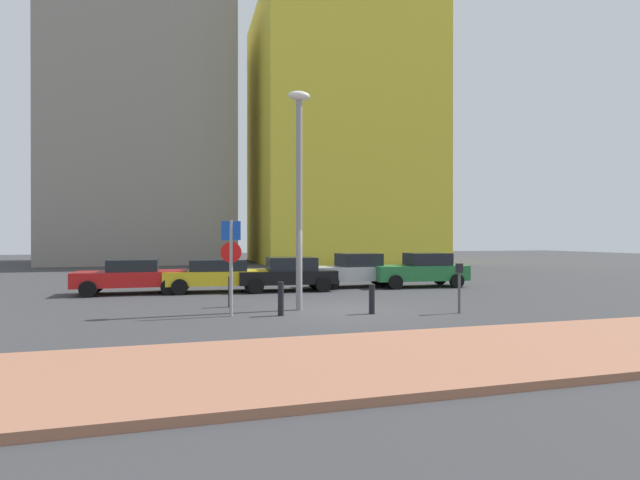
% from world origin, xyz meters
% --- Properties ---
extents(ground_plane, '(120.00, 120.00, 0.00)m').
position_xyz_m(ground_plane, '(0.00, 0.00, 0.00)').
color(ground_plane, '#38383A').
extents(sidewalk_brick, '(40.00, 4.14, 0.14)m').
position_xyz_m(sidewalk_brick, '(0.00, -6.19, 0.07)').
color(sidewalk_brick, '#9E664C').
rests_on(sidewalk_brick, ground).
extents(parked_car_red, '(4.33, 1.99, 1.39)m').
position_xyz_m(parked_car_red, '(-6.77, 6.60, 0.72)').
color(parked_car_red, red).
rests_on(parked_car_red, ground).
extents(parked_car_yellow, '(4.31, 2.16, 1.36)m').
position_xyz_m(parked_car_yellow, '(-3.40, 6.31, 0.73)').
color(parked_car_yellow, gold).
rests_on(parked_car_yellow, ground).
extents(parked_car_black, '(4.20, 2.12, 1.44)m').
position_xyz_m(parked_car_black, '(-0.44, 5.97, 0.75)').
color(parked_car_black, black).
rests_on(parked_car_black, ground).
extents(parked_car_silver, '(4.30, 2.04, 1.55)m').
position_xyz_m(parked_car_silver, '(2.92, 6.67, 0.78)').
color(parked_car_silver, '#B7BABF').
rests_on(parked_car_silver, ground).
extents(parked_car_green, '(4.43, 2.13, 1.57)m').
position_xyz_m(parked_car_green, '(5.83, 5.90, 0.79)').
color(parked_car_green, '#237238').
rests_on(parked_car_green, ground).
extents(parking_sign_post, '(0.60, 0.10, 2.78)m').
position_xyz_m(parking_sign_post, '(-3.43, -0.17, 1.75)').
color(parking_sign_post, gray).
rests_on(parking_sign_post, ground).
extents(parking_meter, '(0.18, 0.14, 1.50)m').
position_xyz_m(parking_meter, '(3.22, -1.49, 0.96)').
color(parking_meter, '#4C4C51').
rests_on(parking_meter, ground).
extents(street_lamp, '(0.70, 0.36, 6.87)m').
position_xyz_m(street_lamp, '(-1.26, 0.47, 4.05)').
color(street_lamp, gray).
rests_on(street_lamp, ground).
extents(traffic_bollard_near, '(0.18, 0.18, 0.88)m').
position_xyz_m(traffic_bollard_near, '(0.65, -0.88, 0.44)').
color(traffic_bollard_near, black).
rests_on(traffic_bollard_near, ground).
extents(traffic_bollard_mid, '(0.17, 0.17, 0.99)m').
position_xyz_m(traffic_bollard_mid, '(-2.03, -0.47, 0.49)').
color(traffic_bollard_mid, black).
rests_on(traffic_bollard_mid, ground).
extents(traffic_bollard_far, '(0.15, 0.15, 1.00)m').
position_xyz_m(traffic_bollard_far, '(-3.27, 1.71, 0.50)').
color(traffic_bollard_far, black).
rests_on(traffic_bollard_far, ground).
extents(building_colorful_midrise, '(15.96, 14.39, 23.85)m').
position_xyz_m(building_colorful_midrise, '(9.69, 29.78, 11.92)').
color(building_colorful_midrise, gold).
rests_on(building_colorful_midrise, ground).
extents(building_under_construction, '(15.68, 14.51, 23.13)m').
position_xyz_m(building_under_construction, '(-8.15, 34.25, 11.56)').
color(building_under_construction, gray).
rests_on(building_under_construction, ground).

